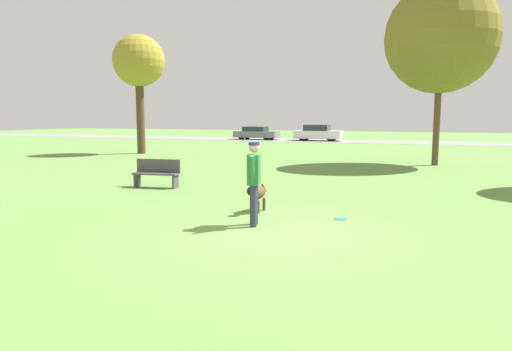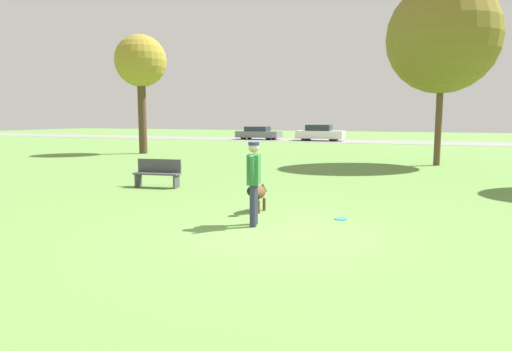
{
  "view_description": "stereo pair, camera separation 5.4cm",
  "coord_description": "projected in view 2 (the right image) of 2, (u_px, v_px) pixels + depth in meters",
  "views": [
    {
      "loc": [
        2.58,
        -7.69,
        2.11
      ],
      "look_at": [
        -0.87,
        1.01,
        0.9
      ],
      "focal_mm": 32.0,
      "sensor_mm": 36.0,
      "label": 1
    },
    {
      "loc": [
        2.63,
        -7.67,
        2.11
      ],
      "look_at": [
        -0.87,
        1.01,
        0.9
      ],
      "focal_mm": 32.0,
      "sensor_mm": 36.0,
      "label": 2
    }
  ],
  "objects": [
    {
      "name": "person",
      "position": [
        254.0,
        177.0,
        8.78
      ],
      "size": [
        0.31,
        0.68,
        1.63
      ],
      "rotation": [
        0.0,
        0.0,
        -1.32
      ],
      "color": "#2D334C",
      "rests_on": "ground_plane"
    },
    {
      "name": "frisbee",
      "position": [
        341.0,
        219.0,
        9.43
      ],
      "size": [
        0.25,
        0.25,
        0.02
      ],
      "color": "#268CE5",
      "rests_on": "ground_plane"
    },
    {
      "name": "dog",
      "position": [
        257.0,
        194.0,
        10.1
      ],
      "size": [
        0.3,
        0.98,
        0.62
      ],
      "rotation": [
        0.0,
        0.0,
        4.71
      ],
      "color": "brown",
      "rests_on": "ground_plane"
    },
    {
      "name": "far_road_strip",
      "position": [
        406.0,
        142.0,
        37.87
      ],
      "size": [
        120.0,
        6.0,
        0.01
      ],
      "color": "gray",
      "rests_on": "ground_plane"
    },
    {
      "name": "tree_mid_center",
      "position": [
        443.0,
        38.0,
        19.27
      ],
      "size": [
        4.71,
        4.71,
        7.8
      ],
      "color": "brown",
      "rests_on": "ground_plane"
    },
    {
      "name": "parked_car_white",
      "position": [
        320.0,
        133.0,
        40.27
      ],
      "size": [
        4.19,
        2.01,
        1.42
      ],
      "rotation": [
        0.0,
        0.0,
        0.04
      ],
      "color": "white",
      "rests_on": "ground_plane"
    },
    {
      "name": "tree_far_left",
      "position": [
        141.0,
        63.0,
        25.8
      ],
      "size": [
        2.92,
        2.92,
        6.72
      ],
      "color": "#4C3826",
      "rests_on": "ground_plane"
    },
    {
      "name": "parked_car_grey",
      "position": [
        258.0,
        133.0,
        42.44
      ],
      "size": [
        4.12,
        1.66,
        1.22
      ],
      "rotation": [
        0.0,
        0.0,
        0.0
      ],
      "color": "slate",
      "rests_on": "ground_plane"
    },
    {
      "name": "ground_plane",
      "position": [
        280.0,
        233.0,
        8.3
      ],
      "size": [
        120.0,
        120.0,
        0.0
      ],
      "primitive_type": "plane",
      "color": "#608C42"
    },
    {
      "name": "park_bench",
      "position": [
        158.0,
        172.0,
        13.72
      ],
      "size": [
        1.44,
        0.6,
        0.84
      ],
      "rotation": [
        0.0,
        0.0,
        0.15
      ],
      "color": "#47474C",
      "rests_on": "ground_plane"
    }
  ]
}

